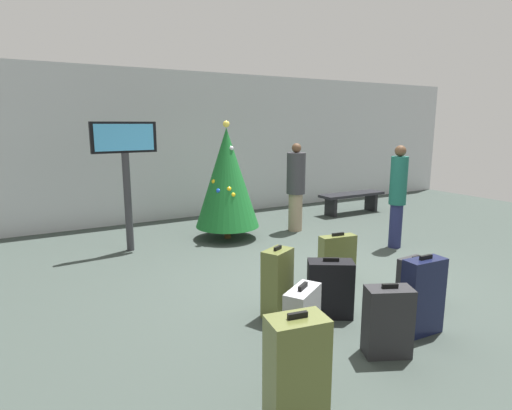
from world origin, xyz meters
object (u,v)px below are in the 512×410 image
object	(u,v)px
suitcase_3	(423,296)
suitcase_5	(330,289)
flight_info_kiosk	(125,160)
waiting_bench	(352,198)
suitcase_1	(302,330)
suitcase_6	(415,281)
suitcase_7	(337,257)
suitcase_0	(388,322)
holiday_tree	(227,178)
traveller_1	(398,194)
suitcase_4	(277,282)
suitcase_2	(296,369)
traveller_0	(296,185)

from	to	relation	value
suitcase_3	suitcase_5	world-z (taller)	suitcase_3
flight_info_kiosk	waiting_bench	size ratio (longest dim) A/B	1.27
suitcase_1	suitcase_6	world-z (taller)	suitcase_1
suitcase_7	suitcase_3	bearing A→B (deg)	-99.10
waiting_bench	suitcase_0	size ratio (longest dim) A/B	2.44
holiday_tree	waiting_bench	size ratio (longest dim) A/B	1.28
traveller_1	suitcase_4	size ratio (longest dim) A/B	2.20
suitcase_4	suitcase_6	bearing A→B (deg)	-18.17
suitcase_2	holiday_tree	bearing A→B (deg)	69.87
traveller_1	suitcase_4	distance (m)	3.39
traveller_0	suitcase_4	xyz separation A→B (m)	(-2.31, -2.95, -0.53)
suitcase_3	suitcase_6	xyz separation A→B (m)	(0.55, 0.54, -0.13)
traveller_1	suitcase_5	world-z (taller)	traveller_1
waiting_bench	suitcase_3	size ratio (longest dim) A/B	2.03
suitcase_0	suitcase_1	bearing A→B (deg)	167.28
suitcase_5	suitcase_3	bearing A→B (deg)	-54.06
suitcase_0	suitcase_5	world-z (taller)	suitcase_0
waiting_bench	suitcase_0	xyz separation A→B (m)	(-3.95, -4.80, -0.04)
holiday_tree	waiting_bench	world-z (taller)	holiday_tree
waiting_bench	suitcase_1	bearing A→B (deg)	-135.98
suitcase_1	holiday_tree	bearing A→B (deg)	72.57
holiday_tree	waiting_bench	bearing A→B (deg)	8.35
waiting_bench	suitcase_7	bearing A→B (deg)	-134.94
traveller_0	suitcase_7	bearing A→B (deg)	-112.64
flight_info_kiosk	suitcase_6	distance (m)	4.64
suitcase_3	suitcase_1	bearing A→B (deg)	177.19
suitcase_0	suitcase_6	distance (m)	1.33
suitcase_0	suitcase_6	bearing A→B (deg)	29.71
waiting_bench	suitcase_6	size ratio (longest dim) A/B	2.94
traveller_0	suitcase_6	size ratio (longest dim) A/B	3.02
suitcase_4	suitcase_5	size ratio (longest dim) A/B	1.18
holiday_tree	suitcase_2	size ratio (longest dim) A/B	2.62
traveller_1	suitcase_4	xyz separation A→B (m)	(-3.13, -1.17, -0.55)
suitcase_4	suitcase_7	xyz separation A→B (m)	(1.29, 0.52, -0.07)
suitcase_1	traveller_0	bearing A→B (deg)	55.68
traveller_1	suitcase_1	distance (m)	4.17
suitcase_3	traveller_0	bearing A→B (deg)	72.46
suitcase_3	suitcase_4	bearing A→B (deg)	134.24
flight_info_kiosk	traveller_0	distance (m)	3.22
waiting_bench	suitcase_6	world-z (taller)	suitcase_6
suitcase_0	suitcase_2	world-z (taller)	suitcase_2
holiday_tree	suitcase_7	world-z (taller)	holiday_tree
suitcase_2	suitcase_4	bearing A→B (deg)	62.07
suitcase_6	suitcase_0	bearing A→B (deg)	-150.29
waiting_bench	suitcase_7	size ratio (longest dim) A/B	2.58
holiday_tree	suitcase_4	size ratio (longest dim) A/B	2.71
suitcase_2	suitcase_5	world-z (taller)	suitcase_2
suitcase_1	suitcase_3	xyz separation A→B (m)	(1.43, -0.07, 0.02)
traveller_1	suitcase_5	xyz separation A→B (m)	(-2.64, -1.48, -0.61)
holiday_tree	suitcase_3	size ratio (longest dim) A/B	2.60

